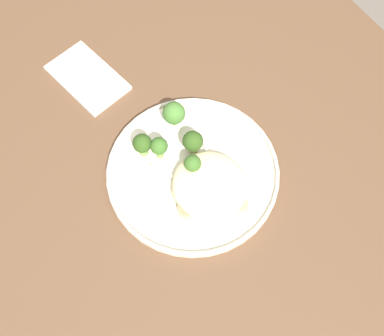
{
  "coord_description": "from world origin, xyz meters",
  "views": [
    {
      "loc": [
        -0.29,
        0.18,
        1.48
      ],
      "look_at": [
        0.0,
        -0.01,
        0.76
      ],
      "focal_mm": 44.97,
      "sensor_mm": 36.0,
      "label": 1
    }
  ],
  "objects_px": {
    "seared_scallop_large_seared": "(180,192)",
    "seared_scallop_left_edge": "(188,208)",
    "dinner_plate": "(192,171)",
    "broccoli_floret_beside_noodles": "(193,142)",
    "broccoli_floret_near_rim": "(159,147)",
    "folded_napkin": "(88,78)",
    "seared_scallop_tiny_bay": "(241,206)",
    "seared_scallop_tilted_round": "(216,164)",
    "broccoli_floret_center_pile": "(142,144)",
    "seared_scallop_half_hidden": "(208,199)",
    "broccoli_floret_right_tilted": "(192,163)",
    "seared_scallop_front_small": "(215,185)",
    "broccoli_floret_small_sprig": "(174,113)",
    "seared_scallop_right_edge": "(237,193)"
  },
  "relations": [
    {
      "from": "seared_scallop_front_small",
      "to": "seared_scallop_tilted_round",
      "type": "bearing_deg",
      "value": -38.06
    },
    {
      "from": "dinner_plate",
      "to": "broccoli_floret_beside_noodles",
      "type": "relative_size",
      "value": 6.06
    },
    {
      "from": "seared_scallop_half_hidden",
      "to": "broccoli_floret_right_tilted",
      "type": "distance_m",
      "value": 0.06
    },
    {
      "from": "dinner_plate",
      "to": "broccoli_floret_beside_noodles",
      "type": "xyz_separation_m",
      "value": [
        0.03,
        -0.02,
        0.03
      ]
    },
    {
      "from": "broccoli_floret_small_sprig",
      "to": "broccoli_floret_beside_noodles",
      "type": "relative_size",
      "value": 1.08
    },
    {
      "from": "dinner_plate",
      "to": "broccoli_floret_near_rim",
      "type": "height_order",
      "value": "broccoli_floret_near_rim"
    },
    {
      "from": "dinner_plate",
      "to": "broccoli_floret_beside_noodles",
      "type": "distance_m",
      "value": 0.05
    },
    {
      "from": "broccoli_floret_near_rim",
      "to": "seared_scallop_tiny_bay",
      "type": "bearing_deg",
      "value": -159.52
    },
    {
      "from": "seared_scallop_half_hidden",
      "to": "broccoli_floret_small_sprig",
      "type": "relative_size",
      "value": 0.48
    },
    {
      "from": "seared_scallop_left_edge",
      "to": "seared_scallop_front_small",
      "type": "bearing_deg",
      "value": -79.94
    },
    {
      "from": "seared_scallop_tiny_bay",
      "to": "broccoli_floret_beside_noodles",
      "type": "distance_m",
      "value": 0.13
    },
    {
      "from": "seared_scallop_tiny_bay",
      "to": "broccoli_floret_right_tilted",
      "type": "bearing_deg",
      "value": 15.79
    },
    {
      "from": "seared_scallop_large_seared",
      "to": "broccoli_floret_beside_noodles",
      "type": "height_order",
      "value": "broccoli_floret_beside_noodles"
    },
    {
      "from": "seared_scallop_left_edge",
      "to": "folded_napkin",
      "type": "xyz_separation_m",
      "value": [
        0.33,
        0.01,
        -0.02
      ]
    },
    {
      "from": "seared_scallop_large_seared",
      "to": "seared_scallop_left_edge",
      "type": "distance_m",
      "value": 0.03
    },
    {
      "from": "broccoli_floret_small_sprig",
      "to": "broccoli_floret_beside_noodles",
      "type": "bearing_deg",
      "value": 177.95
    },
    {
      "from": "seared_scallop_tiny_bay",
      "to": "seared_scallop_left_edge",
      "type": "height_order",
      "value": "seared_scallop_tiny_bay"
    },
    {
      "from": "seared_scallop_half_hidden",
      "to": "dinner_plate",
      "type": "bearing_deg",
      "value": -8.23
    },
    {
      "from": "broccoli_floret_beside_noodles",
      "to": "seared_scallop_right_edge",
      "type": "bearing_deg",
      "value": -172.68
    },
    {
      "from": "dinner_plate",
      "to": "seared_scallop_large_seared",
      "type": "xyz_separation_m",
      "value": [
        -0.03,
        0.04,
        0.01
      ]
    },
    {
      "from": "broccoli_floret_small_sprig",
      "to": "broccoli_floret_right_tilted",
      "type": "xyz_separation_m",
      "value": [
        -0.1,
        0.03,
        -0.0
      ]
    },
    {
      "from": "broccoli_floret_near_rim",
      "to": "broccoli_floret_center_pile",
      "type": "height_order",
      "value": "same"
    },
    {
      "from": "broccoli_floret_small_sprig",
      "to": "broccoli_floret_right_tilted",
      "type": "relative_size",
      "value": 1.1
    },
    {
      "from": "seared_scallop_front_small",
      "to": "broccoli_floret_beside_noodles",
      "type": "distance_m",
      "value": 0.08
    },
    {
      "from": "seared_scallop_right_edge",
      "to": "seared_scallop_half_hidden",
      "type": "relative_size",
      "value": 1.34
    },
    {
      "from": "seared_scallop_large_seared",
      "to": "broccoli_floret_near_rim",
      "type": "height_order",
      "value": "broccoli_floret_near_rim"
    },
    {
      "from": "seared_scallop_tilted_round",
      "to": "seared_scallop_right_edge",
      "type": "relative_size",
      "value": 0.94
    },
    {
      "from": "seared_scallop_right_edge",
      "to": "broccoli_floret_small_sprig",
      "type": "distance_m",
      "value": 0.17
    },
    {
      "from": "seared_scallop_half_hidden",
      "to": "broccoli_floret_small_sprig",
      "type": "distance_m",
      "value": 0.16
    },
    {
      "from": "seared_scallop_tilted_round",
      "to": "broccoli_floret_small_sprig",
      "type": "xyz_separation_m",
      "value": [
        0.11,
        0.01,
        0.02
      ]
    },
    {
      "from": "seared_scallop_large_seared",
      "to": "seared_scallop_front_small",
      "type": "bearing_deg",
      "value": -110.9
    },
    {
      "from": "broccoli_floret_near_rim",
      "to": "folded_napkin",
      "type": "distance_m",
      "value": 0.22
    },
    {
      "from": "folded_napkin",
      "to": "seared_scallop_front_small",
      "type": "bearing_deg",
      "value": -167.26
    },
    {
      "from": "seared_scallop_large_seared",
      "to": "seared_scallop_left_edge",
      "type": "relative_size",
      "value": 0.75
    },
    {
      "from": "folded_napkin",
      "to": "broccoli_floret_center_pile",
      "type": "bearing_deg",
      "value": -178.0
    },
    {
      "from": "seared_scallop_right_edge",
      "to": "broccoli_floret_right_tilted",
      "type": "relative_size",
      "value": 0.71
    },
    {
      "from": "seared_scallop_tiny_bay",
      "to": "dinner_plate",
      "type": "bearing_deg",
      "value": 15.4
    },
    {
      "from": "dinner_plate",
      "to": "broccoli_floret_near_rim",
      "type": "relative_size",
      "value": 5.95
    },
    {
      "from": "seared_scallop_front_small",
      "to": "seared_scallop_right_edge",
      "type": "height_order",
      "value": "seared_scallop_front_small"
    },
    {
      "from": "seared_scallop_front_small",
      "to": "seared_scallop_tiny_bay",
      "type": "relative_size",
      "value": 1.03
    },
    {
      "from": "seared_scallop_large_seared",
      "to": "broccoli_floret_center_pile",
      "type": "bearing_deg",
      "value": 5.71
    },
    {
      "from": "seared_scallop_tiny_bay",
      "to": "seared_scallop_right_edge",
      "type": "bearing_deg",
      "value": -22.52
    },
    {
      "from": "seared_scallop_front_small",
      "to": "broccoli_floret_near_rim",
      "type": "distance_m",
      "value": 0.11
    },
    {
      "from": "broccoli_floret_near_rim",
      "to": "folded_napkin",
      "type": "height_order",
      "value": "broccoli_floret_near_rim"
    },
    {
      "from": "broccoli_floret_small_sprig",
      "to": "seared_scallop_tilted_round",
      "type": "bearing_deg",
      "value": -173.32
    },
    {
      "from": "seared_scallop_tiny_bay",
      "to": "seared_scallop_large_seared",
      "type": "bearing_deg",
      "value": 42.39
    },
    {
      "from": "seared_scallop_right_edge",
      "to": "broccoli_floret_near_rim",
      "type": "xyz_separation_m",
      "value": [
        0.13,
        0.07,
        0.02
      ]
    },
    {
      "from": "seared_scallop_front_small",
      "to": "broccoli_floret_center_pile",
      "type": "height_order",
      "value": "broccoli_floret_center_pile"
    },
    {
      "from": "seared_scallop_tilted_round",
      "to": "seared_scallop_large_seared",
      "type": "distance_m",
      "value": 0.08
    },
    {
      "from": "seared_scallop_tilted_round",
      "to": "seared_scallop_left_edge",
      "type": "xyz_separation_m",
      "value": [
        -0.04,
        0.08,
        0.0
      ]
    }
  ]
}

